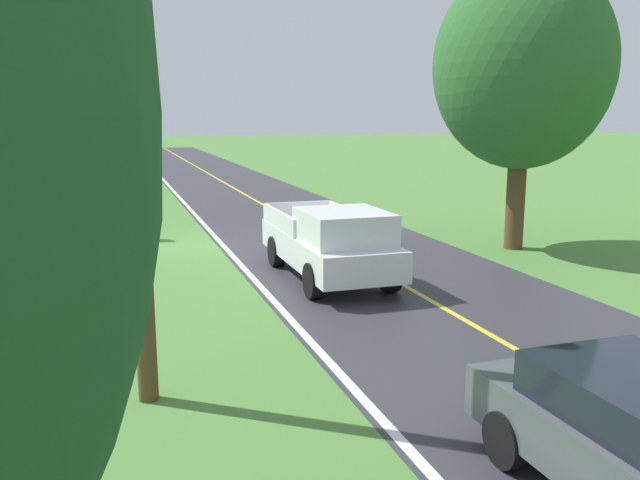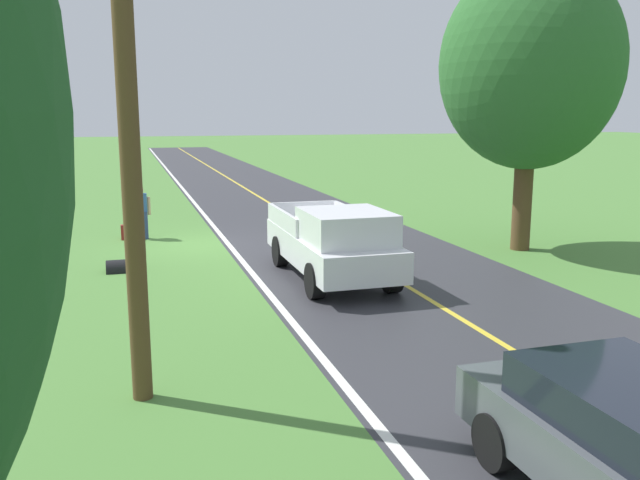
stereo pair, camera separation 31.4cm
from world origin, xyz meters
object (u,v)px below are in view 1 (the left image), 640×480
at_px(suitcase_carried, 121,233).
at_px(tree_far_side_near, 523,66).
at_px(hitchhiker_walking, 133,209).
at_px(pickup_truck_passing, 332,241).
at_px(utility_pole_roadside, 134,109).

xyz_separation_m(suitcase_carried, tree_far_side_near, (-11.17, 4.93, 5.06)).
relative_size(hitchhiker_walking, pickup_truck_passing, 0.32).
distance_m(hitchhiker_walking, tree_far_side_near, 12.63).
bearing_deg(hitchhiker_walking, suitcase_carried, 11.34).
relative_size(suitcase_carried, utility_pole_roadside, 0.06).
bearing_deg(suitcase_carried, tree_far_side_near, 65.70).
bearing_deg(pickup_truck_passing, hitchhiker_walking, -58.27).
distance_m(suitcase_carried, pickup_truck_passing, 8.40).
distance_m(suitcase_carried, tree_far_side_near, 13.22).
distance_m(pickup_truck_passing, utility_pole_roadside, 7.97).
height_order(suitcase_carried, pickup_truck_passing, pickup_truck_passing).
xyz_separation_m(hitchhiker_walking, pickup_truck_passing, (-4.32, 6.98, -0.01)).
relative_size(hitchhiker_walking, utility_pole_roadside, 0.22).
height_order(suitcase_carried, utility_pole_roadside, utility_pole_roadside).
distance_m(hitchhiker_walking, utility_pole_roadside, 13.02).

